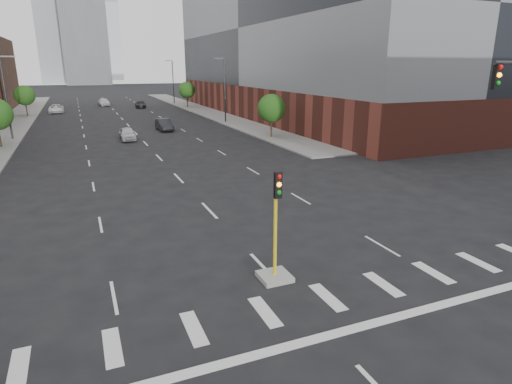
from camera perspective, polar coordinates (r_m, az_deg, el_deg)
sidewalk_left_far at (r=79.63m, az=-28.93°, el=8.75°), size 5.00×92.00×0.15m
sidewalk_right_far at (r=82.05m, az=-7.40°, el=10.82°), size 5.00×92.00×0.15m
building_right_main at (r=74.17m, az=6.86°, el=18.69°), size 24.00×70.00×22.00m
tower_left at (r=226.38m, az=-24.69°, el=22.00°), size 22.00×22.00×70.00m
tower_right at (r=267.19m, az=-20.49°, el=22.47°), size 20.00×20.00×80.00m
tower_mid at (r=205.34m, az=-22.01°, el=19.33°), size 18.00×18.00×44.00m
median_traffic_signal at (r=16.80m, az=2.58°, el=-8.61°), size 1.20×1.20×4.40m
streetlight_right_a at (r=63.08m, az=-4.26°, el=13.71°), size 1.60×0.22×9.07m
streetlight_right_b at (r=96.89m, az=-11.05°, el=14.45°), size 1.60×0.22×9.07m
streetlight_left at (r=55.29m, az=-30.33°, el=11.15°), size 1.60×0.22×9.07m
tree_left_far at (r=80.26m, az=-28.48°, el=11.26°), size 3.20×3.20×4.85m
tree_right_near at (r=49.48m, az=2.08°, el=11.09°), size 3.20×3.20×4.85m
tree_right_far at (r=87.35m, az=-9.21°, el=13.27°), size 3.20×3.20×4.85m
car_near_left at (r=50.55m, az=-16.78°, el=7.45°), size 1.72×4.19×1.42m
car_mid_right at (r=56.89m, az=-12.15°, el=8.76°), size 1.71×4.55×1.48m
car_far_left at (r=84.45m, az=-25.10°, el=10.02°), size 2.46×5.22×1.44m
car_deep_right at (r=88.70m, az=-15.15°, el=11.20°), size 2.29×4.79×1.35m
car_distant at (r=95.28m, az=-19.62°, el=11.25°), size 2.20×4.87×1.62m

